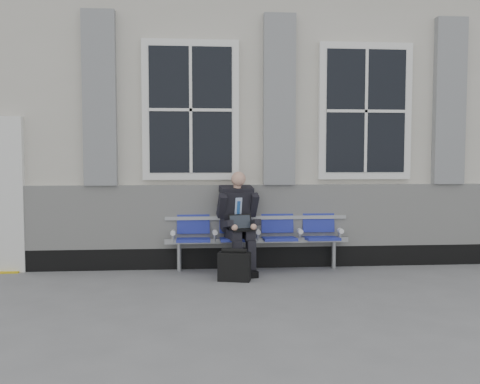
{
  "coord_description": "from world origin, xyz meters",
  "views": [
    {
      "loc": [
        -2.08,
        -6.12,
        1.61
      ],
      "look_at": [
        -1.5,
        0.9,
        1.13
      ],
      "focal_mm": 40.0,
      "sensor_mm": 36.0,
      "label": 1
    }
  ],
  "objects": [
    {
      "name": "bench",
      "position": [
        -1.22,
        1.32,
        0.55
      ],
      "size": [
        2.6,
        0.47,
        0.91
      ],
      "color": "#9EA0A3",
      "rests_on": "ground"
    },
    {
      "name": "briefcase",
      "position": [
        -1.6,
        0.66,
        0.19
      ],
      "size": [
        0.44,
        0.27,
        0.42
      ],
      "color": "black",
      "rests_on": "ground"
    },
    {
      "name": "businessman",
      "position": [
        -1.5,
        1.19,
        0.76
      ],
      "size": [
        0.59,
        0.8,
        1.4
      ],
      "color": "black",
      "rests_on": "ground"
    },
    {
      "name": "station_building",
      "position": [
        -0.02,
        3.47,
        2.22
      ],
      "size": [
        14.4,
        4.4,
        4.49
      ],
      "color": "beige",
      "rests_on": "ground"
    },
    {
      "name": "ground",
      "position": [
        0.0,
        0.0,
        0.0
      ],
      "size": [
        70.0,
        70.0,
        0.0
      ],
      "primitive_type": "plane",
      "color": "slate",
      "rests_on": "ground"
    }
  ]
}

